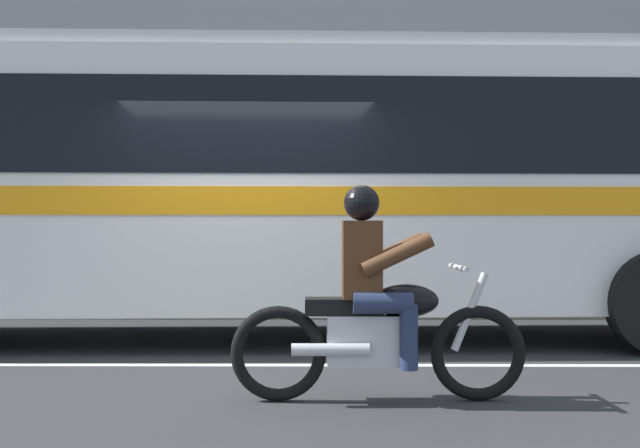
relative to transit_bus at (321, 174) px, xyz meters
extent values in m
plane|color=#2B2B2D|center=(-0.72, -1.19, -1.88)|extent=(60.00, 60.00, 0.00)
cube|color=gray|center=(-0.72, 3.91, -1.81)|extent=(28.00, 3.80, 0.15)
cube|color=silver|center=(-0.72, -1.79, -1.88)|extent=(26.60, 0.14, 0.01)
cube|color=gray|center=(-0.72, 6.21, 2.88)|extent=(28.00, 0.80, 9.52)
cube|color=#233347|center=(-0.72, 5.77, 1.45)|extent=(25.76, 0.10, 1.40)
cube|color=white|center=(0.00, 0.01, -0.15)|extent=(12.35, 3.06, 2.70)
cube|color=black|center=(0.00, 0.01, 0.40)|extent=(11.37, 3.06, 0.96)
cube|color=orange|center=(0.00, 0.01, -0.35)|extent=(12.10, 3.08, 0.28)
cube|color=silver|center=(0.00, 0.01, 1.26)|extent=(12.10, 2.93, 0.16)
torus|color=black|center=(1.16, -3.30, -1.54)|extent=(0.69, 0.10, 0.69)
torus|color=black|center=(-0.29, -3.33, -1.54)|extent=(0.69, 0.10, 0.69)
cube|color=silver|center=(0.39, -3.32, -1.44)|extent=(0.64, 0.29, 0.36)
ellipsoid|color=black|center=(0.64, -3.31, -1.16)|extent=(0.48, 0.29, 0.24)
cube|color=black|center=(0.19, -3.32, -1.20)|extent=(0.56, 0.27, 0.12)
cylinder|color=silver|center=(1.10, -3.30, -1.24)|extent=(0.28, 0.06, 0.58)
cylinder|color=silver|center=(1.02, -3.31, -0.92)|extent=(0.05, 0.64, 0.04)
cylinder|color=silver|center=(0.09, -3.48, -1.49)|extent=(0.55, 0.10, 0.09)
cube|color=#4C2D19|center=(0.32, -3.32, -0.86)|extent=(0.29, 0.36, 0.56)
sphere|color=black|center=(0.32, -3.32, -0.45)|extent=(0.26, 0.26, 0.26)
cylinder|color=#232D4C|center=(0.45, -3.14, -1.16)|extent=(0.42, 0.16, 0.15)
cylinder|color=#232D4C|center=(0.63, -3.13, -1.40)|extent=(0.13, 0.13, 0.46)
cylinder|color=#232D4C|center=(0.46, -3.50, -1.16)|extent=(0.42, 0.16, 0.15)
cylinder|color=#232D4C|center=(0.64, -3.49, -1.40)|extent=(0.13, 0.13, 0.46)
cylinder|color=#4C2D19|center=(0.55, -3.11, -0.82)|extent=(0.52, 0.12, 0.32)
cylinder|color=#4C2D19|center=(0.56, -3.51, -0.82)|extent=(0.52, 0.12, 0.32)
camera|label=1|loc=(0.06, -9.12, -0.65)|focal=44.92mm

